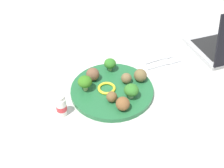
# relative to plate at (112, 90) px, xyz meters

# --- Properties ---
(ground_plane) EXTENTS (4.00, 4.00, 0.00)m
(ground_plane) POSITION_rel_plate_xyz_m (0.00, 0.00, -0.01)
(ground_plane) COLOR beige
(plate) EXTENTS (0.28, 0.28, 0.02)m
(plate) POSITION_rel_plate_xyz_m (0.00, 0.00, 0.00)
(plate) COLOR #236638
(plate) RESTS_ON ground_plane
(broccoli_floret_back_right) EXTENTS (0.04, 0.04, 0.05)m
(broccoli_floret_back_right) POSITION_rel_plate_xyz_m (0.05, 0.09, 0.04)
(broccoli_floret_back_right) COLOR #8DC775
(broccoli_floret_back_right) RESTS_ON plate
(broccoli_floret_far_rim) EXTENTS (0.05, 0.05, 0.05)m
(broccoli_floret_far_rim) POSITION_rel_plate_xyz_m (0.03, -0.07, 0.04)
(broccoli_floret_far_rim) COLOR #90B882
(broccoli_floret_far_rim) RESTS_ON plate
(broccoli_floret_mid_left) EXTENTS (0.05, 0.05, 0.05)m
(broccoli_floret_mid_left) POSITION_rel_plate_xyz_m (-0.08, 0.04, 0.04)
(broccoli_floret_mid_left) COLOR #ACC373
(broccoli_floret_mid_left) RESTS_ON plate
(meatball_back_right) EXTENTS (0.04, 0.04, 0.04)m
(meatball_back_right) POSITION_rel_plate_xyz_m (0.10, -0.02, 0.03)
(meatball_back_right) COLOR brown
(meatball_back_right) RESTS_ON plate
(meatball_far_rim) EXTENTS (0.04, 0.04, 0.04)m
(meatball_far_rim) POSITION_rel_plate_xyz_m (-0.03, -0.05, 0.03)
(meatball_far_rim) COLOR brown
(meatball_far_rim) RESTS_ON plate
(meatball_mid_right) EXTENTS (0.05, 0.05, 0.05)m
(meatball_mid_right) POSITION_rel_plate_xyz_m (-0.03, 0.08, 0.03)
(meatball_mid_right) COLOR brown
(meatball_mid_right) RESTS_ON plate
(meatball_front_right) EXTENTS (0.04, 0.04, 0.04)m
(meatball_front_right) POSITION_rel_plate_xyz_m (-0.02, -0.10, 0.03)
(meatball_front_right) COLOR brown
(meatball_front_right) RESTS_ON plate
(meatball_mid_left) EXTENTS (0.04, 0.04, 0.04)m
(meatball_mid_left) POSITION_rel_plate_xyz_m (0.06, 0.00, 0.03)
(meatball_mid_left) COLOR brown
(meatball_mid_left) RESTS_ON plate
(pepper_ring_mid_right) EXTENTS (0.08, 0.08, 0.01)m
(pepper_ring_mid_right) POSITION_rel_plate_xyz_m (-0.02, 0.01, 0.01)
(pepper_ring_mid_right) COLOR yellow
(pepper_ring_mid_right) RESTS_ON plate
(napkin) EXTENTS (0.18, 0.13, 0.01)m
(napkin) POSITION_rel_plate_xyz_m (0.25, 0.03, -0.01)
(napkin) COLOR white
(napkin) RESTS_ON ground_plane
(fork) EXTENTS (0.12, 0.03, 0.01)m
(fork) POSITION_rel_plate_xyz_m (0.26, 0.05, -0.00)
(fork) COLOR silver
(fork) RESTS_ON napkin
(knife) EXTENTS (0.15, 0.04, 0.01)m
(knife) POSITION_rel_plate_xyz_m (0.25, 0.01, -0.00)
(knife) COLOR silver
(knife) RESTS_ON napkin
(yogurt_bottle) EXTENTS (0.03, 0.03, 0.07)m
(yogurt_bottle) POSITION_rel_plate_xyz_m (-0.19, -0.00, 0.03)
(yogurt_bottle) COLOR white
(yogurt_bottle) RESTS_ON ground_plane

